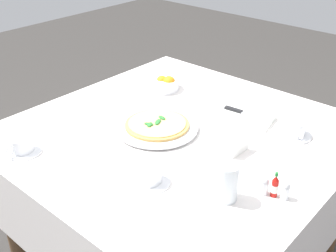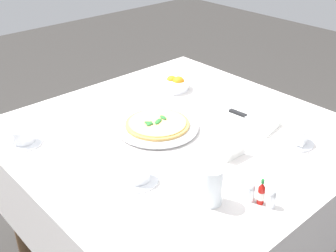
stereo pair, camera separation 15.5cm
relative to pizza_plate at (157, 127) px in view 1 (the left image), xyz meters
name	(u,v)px [view 1 (the left image)]	position (x,y,z in m)	size (l,w,h in m)	color
dining_table	(178,159)	(0.07, 0.04, -0.14)	(1.16, 1.16, 0.72)	white
pizza_plate	(157,127)	(0.00, 0.00, 0.00)	(0.30, 0.30, 0.02)	white
pizza	(157,124)	(0.00, 0.00, 0.01)	(0.24, 0.24, 0.02)	tan
coffee_cup_near_right	(22,146)	(-0.24, -0.42, 0.01)	(0.13, 0.13, 0.06)	white
coffee_cup_far_left	(149,175)	(0.20, -0.25, 0.02)	(0.13, 0.13, 0.06)	white
coffee_cup_far_right	(294,129)	(0.40, 0.30, 0.02)	(0.13, 0.13, 0.06)	white
water_glass_left_edge	(227,184)	(0.42, -0.16, 0.04)	(0.07, 0.07, 0.12)	white
napkin_folded	(244,116)	(0.19, 0.29, 0.00)	(0.24, 0.17, 0.02)	white
dinner_knife	(245,113)	(0.20, 0.29, 0.01)	(0.20, 0.04, 0.01)	silver
citrus_bowl	(163,84)	(-0.23, 0.29, 0.01)	(0.15, 0.15, 0.07)	white
hot_sauce_bottle	(275,186)	(0.52, -0.06, 0.02)	(0.02, 0.02, 0.08)	#B7140F
salt_shaker	(285,191)	(0.55, -0.05, 0.01)	(0.03, 0.03, 0.06)	white
pepper_shaker	(264,187)	(0.49, -0.07, 0.01)	(0.03, 0.03, 0.06)	white
menu_card	(241,146)	(0.32, 0.07, 0.02)	(0.01, 0.09, 0.06)	white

